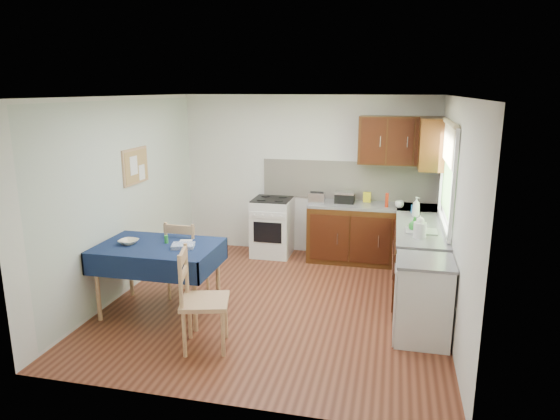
% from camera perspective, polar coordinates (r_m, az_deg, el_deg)
% --- Properties ---
extents(floor, '(4.20, 4.20, 0.00)m').
position_cam_1_polar(floor, '(6.30, -0.38, -10.55)').
color(floor, '#512415').
rests_on(floor, ground).
extents(ceiling, '(4.00, 4.20, 0.02)m').
position_cam_1_polar(ceiling, '(5.74, -0.42, 12.84)').
color(ceiling, white).
rests_on(ceiling, wall_back).
extents(wall_back, '(4.00, 0.02, 2.50)m').
position_cam_1_polar(wall_back, '(7.91, 3.13, 3.96)').
color(wall_back, silver).
rests_on(wall_back, ground).
extents(wall_front, '(4.00, 0.02, 2.50)m').
position_cam_1_polar(wall_front, '(3.96, -7.49, -6.12)').
color(wall_front, silver).
rests_on(wall_front, ground).
extents(wall_left, '(0.02, 4.20, 2.50)m').
position_cam_1_polar(wall_left, '(6.64, -17.45, 1.45)').
color(wall_left, silver).
rests_on(wall_left, ground).
extents(wall_right, '(0.02, 4.20, 2.50)m').
position_cam_1_polar(wall_right, '(5.78, 19.27, -0.44)').
color(wall_right, silver).
rests_on(wall_right, ground).
extents(base_cabinets, '(1.90, 2.30, 0.86)m').
position_cam_1_polar(base_cabinets, '(7.17, 12.63, -4.14)').
color(base_cabinets, '#392009').
rests_on(base_cabinets, ground).
extents(worktop_back, '(1.90, 0.60, 0.04)m').
position_cam_1_polar(worktop_back, '(7.58, 10.54, 0.46)').
color(worktop_back, slate).
rests_on(worktop_back, base_cabinets).
extents(worktop_right, '(0.60, 1.70, 0.04)m').
position_cam_1_polar(worktop_right, '(6.47, 15.80, -2.11)').
color(worktop_right, slate).
rests_on(worktop_right, base_cabinets).
extents(worktop_corner, '(0.60, 0.60, 0.04)m').
position_cam_1_polar(worktop_corner, '(7.59, 15.44, 0.20)').
color(worktop_corner, slate).
rests_on(worktop_corner, base_cabinets).
extents(splashback, '(2.70, 0.02, 0.60)m').
position_cam_1_polar(splashback, '(7.82, 7.81, 3.36)').
color(splashback, beige).
rests_on(splashback, wall_back).
extents(upper_cabinets, '(1.20, 0.85, 0.70)m').
position_cam_1_polar(upper_cabinets, '(7.42, 14.56, 7.57)').
color(upper_cabinets, '#392009').
rests_on(upper_cabinets, wall_back).
extents(stove, '(0.60, 0.61, 0.92)m').
position_cam_1_polar(stove, '(7.90, -0.90, -1.93)').
color(stove, silver).
rests_on(stove, ground).
extents(window, '(0.04, 1.48, 1.26)m').
position_cam_1_polar(window, '(6.39, 18.67, 4.56)').
color(window, '#2E5121').
rests_on(window, wall_right).
extents(fridge, '(0.58, 0.60, 0.89)m').
position_cam_1_polar(fridge, '(5.48, 16.03, -9.88)').
color(fridge, silver).
rests_on(fridge, ground).
extents(corkboard, '(0.04, 0.62, 0.47)m').
position_cam_1_polar(corkboard, '(6.82, -16.18, 4.83)').
color(corkboard, tan).
rests_on(corkboard, wall_left).
extents(dining_table, '(1.37, 0.93, 0.83)m').
position_cam_1_polar(dining_table, '(5.96, -13.74, -4.86)').
color(dining_table, '#0F1B3D').
rests_on(dining_table, ground).
extents(chair_far, '(0.47, 0.47, 1.01)m').
position_cam_1_polar(chair_far, '(6.38, -10.73, -5.33)').
color(chair_far, tan).
rests_on(chair_far, ground).
extents(chair_near, '(0.57, 0.57, 1.06)m').
position_cam_1_polar(chair_near, '(5.14, -9.21, -9.71)').
color(chair_near, tan).
rests_on(chair_near, ground).
extents(toaster, '(0.24, 0.15, 0.18)m').
position_cam_1_polar(toaster, '(7.54, 4.24, 1.39)').
color(toaster, silver).
rests_on(toaster, worktop_back).
extents(sandwich_press, '(0.29, 0.25, 0.17)m').
position_cam_1_polar(sandwich_press, '(7.63, 7.41, 1.46)').
color(sandwich_press, black).
rests_on(sandwich_press, worktop_back).
extents(sauce_bottle, '(0.05, 0.05, 0.21)m').
position_cam_1_polar(sauce_bottle, '(7.43, 12.11, 1.10)').
color(sauce_bottle, red).
rests_on(sauce_bottle, worktop_back).
extents(yellow_packet, '(0.13, 0.10, 0.15)m').
position_cam_1_polar(yellow_packet, '(7.73, 9.91, 1.46)').
color(yellow_packet, yellow).
rests_on(yellow_packet, worktop_back).
extents(dish_rack, '(0.37, 0.28, 0.18)m').
position_cam_1_polar(dish_rack, '(6.26, 15.85, -2.24)').
color(dish_rack, '#96979C').
rests_on(dish_rack, worktop_right).
extents(kettle, '(0.15, 0.15, 0.25)m').
position_cam_1_polar(kettle, '(6.00, 15.69, -2.06)').
color(kettle, silver).
rests_on(kettle, worktop_right).
extents(cup, '(0.16, 0.16, 0.10)m').
position_cam_1_polar(cup, '(7.45, 13.50, 0.63)').
color(cup, white).
rests_on(cup, worktop_back).
extents(soap_bottle_a, '(0.15, 0.15, 0.27)m').
position_cam_1_polar(soap_bottle_a, '(6.98, 15.29, 0.35)').
color(soap_bottle_a, silver).
rests_on(soap_bottle_a, worktop_right).
extents(soap_bottle_b, '(0.11, 0.11, 0.17)m').
position_cam_1_polar(soap_bottle_b, '(7.16, 15.18, 0.31)').
color(soap_bottle_b, '#1D67A9').
rests_on(soap_bottle_b, worktop_right).
extents(soap_bottle_c, '(0.14, 0.14, 0.17)m').
position_cam_1_polar(soap_bottle_c, '(6.28, 15.11, -1.54)').
color(soap_bottle_c, '#258A2A').
rests_on(soap_bottle_c, worktop_right).
extents(plate_bowl, '(0.24, 0.24, 0.05)m').
position_cam_1_polar(plate_bowl, '(6.05, -16.92, -3.50)').
color(plate_bowl, beige).
rests_on(plate_bowl, dining_table).
extents(book, '(0.19, 0.23, 0.02)m').
position_cam_1_polar(book, '(5.95, -11.48, -3.65)').
color(book, white).
rests_on(book, dining_table).
extents(spice_jar, '(0.04, 0.04, 0.09)m').
position_cam_1_polar(spice_jar, '(5.97, -12.88, -3.28)').
color(spice_jar, green).
rests_on(spice_jar, dining_table).
extents(tea_towel, '(0.29, 0.25, 0.04)m').
position_cam_1_polar(tea_towel, '(5.76, -11.02, -4.04)').
color(tea_towel, navy).
rests_on(tea_towel, dining_table).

